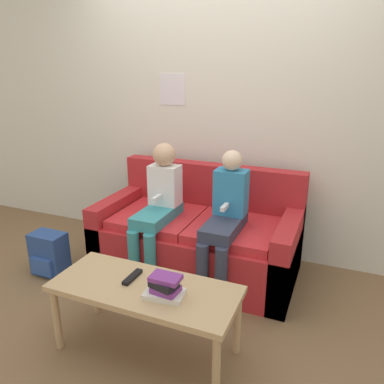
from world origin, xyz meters
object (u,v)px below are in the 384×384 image
at_px(person_right, 225,217).
at_px(couch, 198,238).
at_px(person_left, 158,204).
at_px(tv_remote, 132,277).
at_px(coffee_table, 145,294).
at_px(backpack, 49,254).

bearing_deg(person_right, couch, 145.10).
xyz_separation_m(person_left, tv_remote, (0.24, -0.79, -0.16)).
relative_size(couch, person_left, 1.50).
xyz_separation_m(person_left, person_right, (0.56, -0.01, -0.02)).
relative_size(couch, coffee_table, 1.48).
distance_m(tv_remote, backpack, 1.20).
distance_m(coffee_table, person_left, 0.93).
xyz_separation_m(couch, person_left, (-0.27, -0.20, 0.33)).
bearing_deg(couch, backpack, -153.59).
bearing_deg(person_left, person_right, -0.73).
bearing_deg(person_left, couch, 36.21).
xyz_separation_m(person_right, tv_remote, (-0.32, -0.78, -0.14)).
relative_size(couch, backpack, 4.54).
distance_m(person_right, backpack, 1.50).
bearing_deg(couch, person_left, -143.79).
distance_m(person_left, backpack, 1.02).
bearing_deg(tv_remote, person_right, 68.67).
bearing_deg(coffee_table, backpack, 158.06).
xyz_separation_m(tv_remote, backpack, (-1.08, 0.43, -0.28)).
height_order(couch, tv_remote, couch).
bearing_deg(backpack, person_left, 22.88).
height_order(couch, person_left, person_left).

